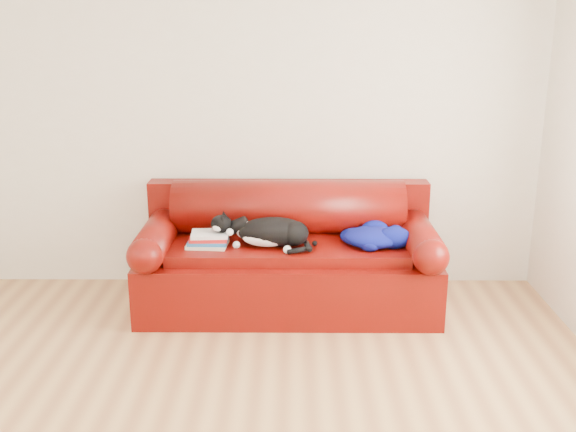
{
  "coord_description": "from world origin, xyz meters",
  "views": [
    {
      "loc": [
        0.37,
        -3.05,
        2.03
      ],
      "look_at": [
        0.33,
        1.35,
        0.73
      ],
      "focal_mm": 42.0,
      "sensor_mm": 36.0,
      "label": 1
    }
  ],
  "objects_px": {
    "cat": "(272,233)",
    "blanket": "(374,236)",
    "sofa_base": "(288,276)",
    "book_stack": "(209,239)"
  },
  "relations": [
    {
      "from": "sofa_base",
      "to": "book_stack",
      "type": "bearing_deg",
      "value": -168.94
    },
    {
      "from": "book_stack",
      "to": "cat",
      "type": "xyz_separation_m",
      "value": [
        0.44,
        0.0,
        0.05
      ]
    },
    {
      "from": "sofa_base",
      "to": "blanket",
      "type": "bearing_deg",
      "value": -6.8
    },
    {
      "from": "sofa_base",
      "to": "blanket",
      "type": "relative_size",
      "value": 4.13
    },
    {
      "from": "cat",
      "to": "blanket",
      "type": "height_order",
      "value": "cat"
    },
    {
      "from": "sofa_base",
      "to": "book_stack",
      "type": "relative_size",
      "value": 7.23
    },
    {
      "from": "sofa_base",
      "to": "cat",
      "type": "relative_size",
      "value": 3.14
    },
    {
      "from": "sofa_base",
      "to": "blanket",
      "type": "height_order",
      "value": "blanket"
    },
    {
      "from": "book_stack",
      "to": "cat",
      "type": "distance_m",
      "value": 0.44
    },
    {
      "from": "sofa_base",
      "to": "book_stack",
      "type": "distance_m",
      "value": 0.64
    }
  ]
}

